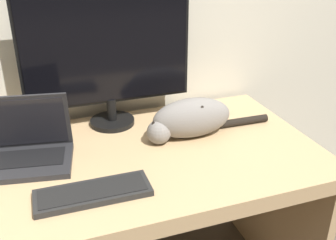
{
  "coord_description": "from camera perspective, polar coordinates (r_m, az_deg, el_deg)",
  "views": [
    {
      "loc": [
        -0.2,
        -0.83,
        1.48
      ],
      "look_at": [
        0.22,
        0.35,
        0.89
      ],
      "focal_mm": 42.0,
      "sensor_mm": 36.0,
      "label": 1
    }
  ],
  "objects": [
    {
      "name": "desk",
      "position": [
        1.51,
        -8.52,
        -10.59
      ],
      "size": [
        1.58,
        0.77,
        0.75
      ],
      "color": "tan",
      "rests_on": "ground_plane"
    },
    {
      "name": "monitor",
      "position": [
        1.58,
        -8.74,
        9.36
      ],
      "size": [
        0.68,
        0.19,
        0.56
      ],
      "color": "black",
      "rests_on": "desk"
    },
    {
      "name": "laptop",
      "position": [
        1.47,
        -19.63,
        -4.04
      ],
      "size": [
        0.33,
        0.27,
        0.24
      ],
      "rotation": [
        0.0,
        0.0,
        -0.17
      ],
      "color": "#232326",
      "rests_on": "desk"
    },
    {
      "name": "external_keyboard",
      "position": [
        1.25,
        -10.82,
        -10.32
      ],
      "size": [
        0.36,
        0.13,
        0.02
      ],
      "rotation": [
        0.0,
        0.0,
        -0.01
      ],
      "color": "black",
      "rests_on": "desk"
    },
    {
      "name": "cat",
      "position": [
        1.54,
        3.29,
        0.3
      ],
      "size": [
        0.54,
        0.15,
        0.16
      ],
      "rotation": [
        0.0,
        0.0,
        -0.02
      ],
      "color": "gray",
      "rests_on": "desk"
    }
  ]
}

